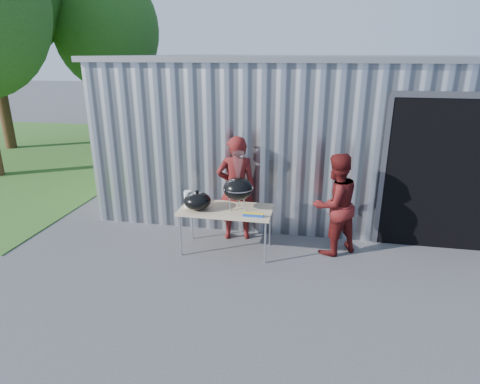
% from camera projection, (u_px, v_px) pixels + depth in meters
% --- Properties ---
extents(ground, '(80.00, 80.00, 0.00)m').
position_uv_depth(ground, '(242.00, 281.00, 5.85)').
color(ground, '#444447').
extents(building, '(8.20, 6.20, 3.10)m').
position_uv_depth(building, '(315.00, 125.00, 9.45)').
color(building, silver).
rests_on(building, ground).
extents(grass_patch, '(10.00, 12.00, 0.02)m').
position_uv_depth(grass_patch, '(3.00, 155.00, 13.01)').
color(grass_patch, '#2D591E').
rests_on(grass_patch, ground).
extents(tree_far, '(3.63, 3.63, 6.01)m').
position_uv_depth(tree_far, '(107.00, 30.00, 14.07)').
color(tree_far, '#442D19').
rests_on(tree_far, ground).
extents(folding_table, '(1.50, 0.75, 0.75)m').
position_uv_depth(folding_table, '(226.00, 211.00, 6.53)').
color(folding_table, tan).
rests_on(folding_table, ground).
extents(kettle_grill, '(0.49, 0.49, 0.95)m').
position_uv_depth(kettle_grill, '(238.00, 185.00, 6.38)').
color(kettle_grill, black).
rests_on(kettle_grill, folding_table).
extents(grill_lid, '(0.44, 0.44, 0.32)m').
position_uv_depth(grill_lid, '(197.00, 201.00, 6.46)').
color(grill_lid, black).
rests_on(grill_lid, folding_table).
extents(paper_towels, '(0.12, 0.12, 0.28)m').
position_uv_depth(paper_towels, '(188.00, 199.00, 6.54)').
color(paper_towels, white).
rests_on(paper_towels, folding_table).
extents(white_tub, '(0.20, 0.15, 0.10)m').
position_uv_depth(white_tub, '(197.00, 199.00, 6.80)').
color(white_tub, white).
rests_on(white_tub, folding_table).
extents(foil_box, '(0.32, 0.05, 0.06)m').
position_uv_depth(foil_box, '(253.00, 215.00, 6.19)').
color(foil_box, '#18429F').
rests_on(foil_box, folding_table).
extents(person_cook, '(0.76, 0.59, 1.85)m').
position_uv_depth(person_cook, '(236.00, 188.00, 6.94)').
color(person_cook, '#591413').
rests_on(person_cook, ground).
extents(person_bystander, '(1.04, 1.00, 1.68)m').
position_uv_depth(person_bystander, '(335.00, 205.00, 6.44)').
color(person_bystander, '#591413').
rests_on(person_bystander, ground).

